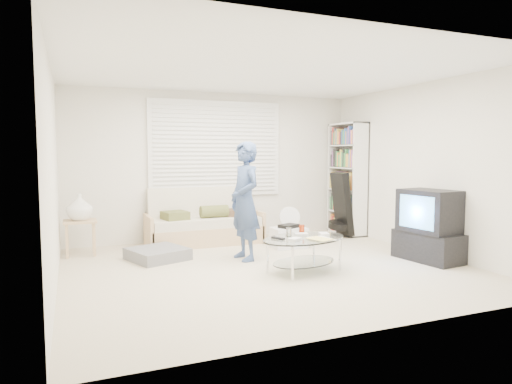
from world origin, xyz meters
name	(u,v)px	position (x,y,z in m)	size (l,w,h in m)	color
ground	(268,268)	(0.00, 0.00, 0.00)	(5.00, 5.00, 0.00)	#B8AC8F
room_shell	(254,142)	(0.00, 0.48, 1.63)	(5.02, 4.52, 2.51)	silver
window_blinds	(217,149)	(0.00, 2.20, 1.55)	(2.32, 0.08, 1.62)	silver
futon_sofa	(204,225)	(-0.32, 1.87, 0.30)	(1.86, 0.75, 0.91)	tan
grey_floor_pillow	(158,254)	(-1.24, 1.00, 0.08)	(0.70, 0.70, 0.16)	slate
side_table	(80,210)	(-2.22, 1.67, 0.67)	(0.45, 0.36, 0.90)	tan
bookshelf	(347,179)	(2.32, 1.74, 1.01)	(0.32, 0.85, 2.02)	white
guitar_case	(342,209)	(2.07, 1.50, 0.50)	(0.40, 0.41, 1.12)	black
floor_fan	(288,221)	(1.04, 1.52, 0.34)	(0.36, 0.24, 0.58)	white
storage_bin	(289,237)	(0.81, 1.04, 0.17)	(0.53, 0.38, 0.37)	white
tv_unit	(428,226)	(2.20, -0.46, 0.47)	(0.59, 0.95, 0.98)	black
coffee_table	(304,244)	(0.34, -0.35, 0.35)	(1.32, 1.03, 0.55)	silver
standing_person	(245,201)	(-0.11, 0.55, 0.82)	(0.60, 0.39, 1.63)	#334C6E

